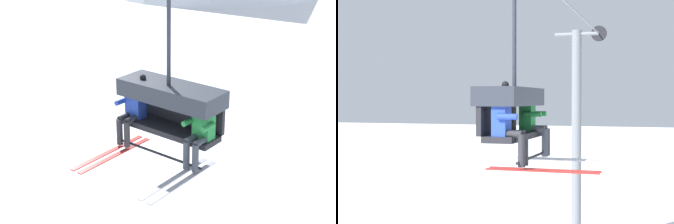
# 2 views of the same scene
# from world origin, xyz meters

# --- Properties ---
(chairlift_chair) EXTENTS (1.89, 0.74, 3.40)m
(chairlift_chair) POSITION_xyz_m (0.32, -0.73, 5.42)
(chairlift_chair) COLOR #232328
(skier_blue) EXTENTS (0.48, 1.70, 1.34)m
(skier_blue) POSITION_xyz_m (-0.41, -0.94, 5.12)
(skier_blue) COLOR #2847B7
(skier_green) EXTENTS (0.46, 1.70, 1.23)m
(skier_green) POSITION_xyz_m (1.06, -0.95, 5.10)
(skier_green) COLOR #23843D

